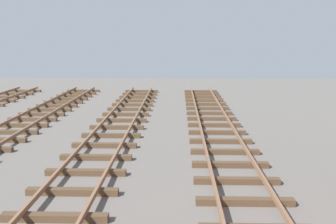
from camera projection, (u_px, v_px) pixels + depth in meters
The scene contains 0 objects.
Camera 1 is at (-0.72, 1.62, 4.20)m, focal length 41.86 mm.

